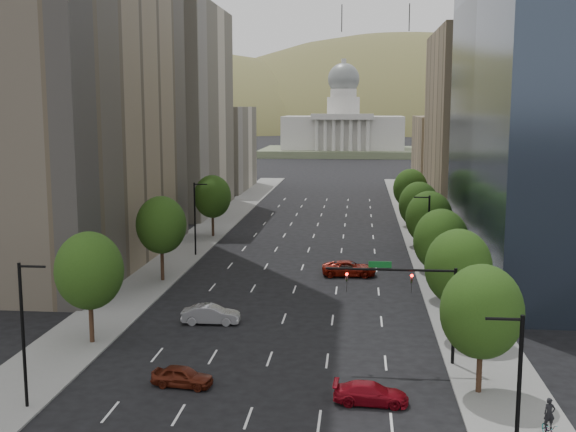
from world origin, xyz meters
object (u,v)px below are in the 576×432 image
(capitol, at_px, (343,132))
(car_red_far, at_px, (349,268))
(car_red_near, at_px, (371,393))
(traffic_signal, at_px, (419,293))
(cyclist, at_px, (549,425))
(car_silver, at_px, (211,314))
(car_maroon, at_px, (182,376))

(capitol, distance_m, car_red_far, 193.52)
(car_red_near, xyz_separation_m, car_red_far, (-1.86, 33.64, 0.14))
(traffic_signal, distance_m, cyclist, 13.49)
(car_red_near, bearing_deg, cyclist, -109.65)
(traffic_signal, xyz_separation_m, cyclist, (6.22, -11.19, -4.26))
(car_red_near, height_order, cyclist, cyclist)
(car_silver, height_order, cyclist, cyclist)
(car_red_near, height_order, car_silver, car_silver)
(car_maroon, distance_m, cyclist, 22.44)
(capitol, distance_m, cyclist, 231.64)
(car_silver, height_order, car_red_far, car_red_far)
(traffic_signal, bearing_deg, cyclist, -60.94)
(capitol, relative_size, car_maroon, 14.92)
(car_silver, distance_m, cyclist, 29.72)
(car_silver, distance_m, car_red_far, 21.61)
(car_maroon, xyz_separation_m, cyclist, (21.75, -5.54, 0.23))
(capitol, xyz_separation_m, cyclist, (16.75, -230.90, -7.67))
(capitol, relative_size, cyclist, 26.47)
(car_maroon, xyz_separation_m, car_red_far, (10.31, 32.07, 0.12))
(car_silver, bearing_deg, cyclist, -132.77)
(traffic_signal, height_order, capitol, capitol)
(traffic_signal, xyz_separation_m, car_maroon, (-15.53, -5.66, -4.49))
(traffic_signal, distance_m, capitol, 219.99)
(traffic_signal, bearing_deg, capitol, 92.74)
(capitol, bearing_deg, cyclist, -85.85)
(traffic_signal, relative_size, capitol, 0.15)
(car_red_near, bearing_deg, car_silver, 43.71)
(car_maroon, bearing_deg, car_red_near, -89.75)
(car_red_far, relative_size, cyclist, 2.56)
(traffic_signal, relative_size, car_red_far, 1.57)
(traffic_signal, relative_size, car_silver, 1.88)
(car_red_near, xyz_separation_m, car_silver, (-13.14, 15.20, 0.13))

